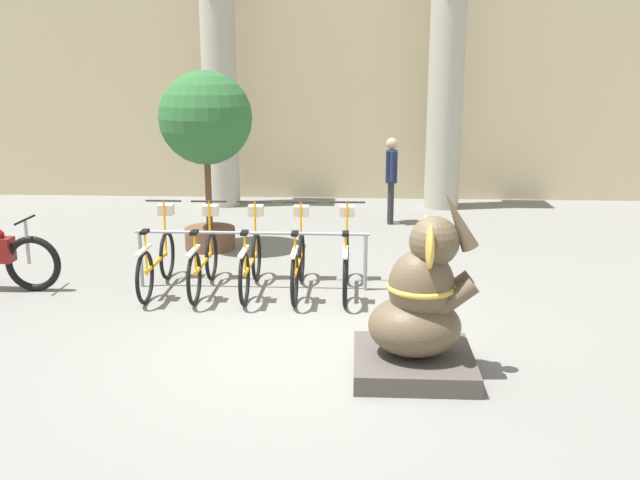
% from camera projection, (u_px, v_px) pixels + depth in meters
% --- Properties ---
extents(ground_plane, '(60.00, 60.00, 0.00)m').
position_uv_depth(ground_plane, '(303.00, 346.00, 7.46)').
color(ground_plane, slate).
extents(building_facade, '(20.00, 0.20, 6.00)m').
position_uv_depth(building_facade, '(334.00, 58.00, 15.07)').
color(building_facade, '#C6B78E').
rests_on(building_facade, ground_plane).
extents(column_left, '(0.88, 0.88, 5.16)m').
position_uv_depth(column_left, '(219.00, 77.00, 14.31)').
color(column_left, '#ADA899').
rests_on(column_left, ground_plane).
extents(column_right, '(0.88, 0.88, 5.16)m').
position_uv_depth(column_right, '(446.00, 77.00, 14.07)').
color(column_right, '#ADA899').
rests_on(column_right, ground_plane).
extents(bike_rack, '(3.06, 0.05, 0.77)m').
position_uv_depth(bike_rack, '(252.00, 245.00, 9.25)').
color(bike_rack, gray).
rests_on(bike_rack, ground_plane).
extents(bicycle_0, '(0.48, 1.71, 1.11)m').
position_uv_depth(bicycle_0, '(157.00, 259.00, 9.25)').
color(bicycle_0, black).
rests_on(bicycle_0, ground_plane).
extents(bicycle_1, '(0.48, 1.71, 1.11)m').
position_uv_depth(bicycle_1, '(204.00, 260.00, 9.21)').
color(bicycle_1, black).
rests_on(bicycle_1, ground_plane).
extents(bicycle_2, '(0.48, 1.71, 1.11)m').
position_uv_depth(bicycle_2, '(251.00, 260.00, 9.19)').
color(bicycle_2, black).
rests_on(bicycle_2, ground_plane).
extents(bicycle_3, '(0.48, 1.71, 1.11)m').
position_uv_depth(bicycle_3, '(298.00, 261.00, 9.17)').
color(bicycle_3, black).
rests_on(bicycle_3, ground_plane).
extents(bicycle_4, '(0.48, 1.71, 1.11)m').
position_uv_depth(bicycle_4, '(346.00, 261.00, 9.16)').
color(bicycle_4, black).
rests_on(bicycle_4, ground_plane).
extents(elephant_statue, '(1.14, 1.14, 1.79)m').
position_uv_depth(elephant_statue, '(419.00, 313.00, 6.71)').
color(elephant_statue, '#4C4742').
rests_on(elephant_statue, ground_plane).
extents(person_pedestrian, '(0.21, 0.47, 1.58)m').
position_uv_depth(person_pedestrian, '(391.00, 173.00, 12.99)').
color(person_pedestrian, '#28282D').
rests_on(person_pedestrian, ground_plane).
extents(potted_tree, '(1.44, 1.44, 2.79)m').
position_uv_depth(potted_tree, '(206.00, 126.00, 10.94)').
color(potted_tree, brown).
rests_on(potted_tree, ground_plane).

